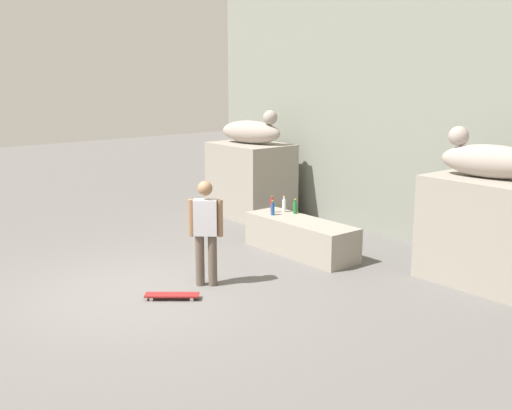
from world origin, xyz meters
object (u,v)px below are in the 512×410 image
(skateboard, at_px, (172,295))
(bottle_green, at_px, (295,208))
(bottle_clear, at_px, (284,205))
(statue_reclining_left, at_px, (252,131))
(bottle_blue, at_px, (273,209))
(bottle_red, at_px, (272,205))
(statue_reclining_right, at_px, (489,160))
(skater, at_px, (206,229))

(skateboard, relative_size, bottle_green, 2.63)
(skateboard, height_order, bottle_clear, bottle_clear)
(statue_reclining_left, distance_m, bottle_blue, 2.94)
(statue_reclining_left, bearing_deg, skateboard, -64.27)
(statue_reclining_left, bearing_deg, bottle_clear, -37.36)
(bottle_clear, xyz_separation_m, bottle_red, (-0.11, -0.21, 0.01))
(bottle_clear, xyz_separation_m, bottle_blue, (0.06, -0.34, -0.01))
(statue_reclining_right, relative_size, bottle_green, 5.91)
(skateboard, bearing_deg, skater, 53.65)
(statue_reclining_right, relative_size, bottle_red, 5.10)
(statue_reclining_left, bearing_deg, bottle_blue, -43.50)
(skater, relative_size, bottle_blue, 5.89)
(bottle_green, distance_m, bottle_clear, 0.25)
(skateboard, xyz_separation_m, bottle_clear, (-1.23, 3.30, 0.70))
(skateboard, distance_m, bottle_clear, 3.59)
(skateboard, bearing_deg, bottle_blue, 60.94)
(skater, distance_m, bottle_red, 2.61)
(bottle_clear, height_order, bottle_blue, bottle_clear)
(skater, height_order, skateboard, skater)
(statue_reclining_right, relative_size, bottle_clear, 5.37)
(skateboard, height_order, bottle_blue, bottle_blue)
(statue_reclining_right, height_order, skater, statue_reclining_right)
(bottle_clear, bearing_deg, skateboard, -69.54)
(statue_reclining_left, height_order, bottle_clear, statue_reclining_left)
(statue_reclining_right, xyz_separation_m, skateboard, (-2.41, -4.30, -1.90))
(bottle_blue, xyz_separation_m, bottle_red, (-0.18, 0.13, 0.02))
(skater, height_order, bottle_clear, skater)
(bottle_blue, bearing_deg, bottle_red, 142.86)
(statue_reclining_right, distance_m, bottle_clear, 3.97)
(bottle_green, relative_size, bottle_blue, 1.00)
(statue_reclining_left, relative_size, bottle_blue, 5.95)
(statue_reclining_left, relative_size, bottle_clear, 5.40)
(skater, distance_m, skateboard, 1.16)
(statue_reclining_right, distance_m, bottle_blue, 4.02)
(statue_reclining_right, relative_size, skater, 1.00)
(statue_reclining_left, xyz_separation_m, bottle_clear, (2.25, -1.01, -1.20))
(skater, bearing_deg, bottle_red, 67.72)
(bottle_green, height_order, bottle_blue, same)
(statue_reclining_right, relative_size, bottle_blue, 5.91)
(skateboard, xyz_separation_m, bottle_green, (-1.00, 3.38, 0.69))
(bottle_red, bearing_deg, skater, -63.73)
(statue_reclining_right, xyz_separation_m, bottle_blue, (-3.58, -1.34, -1.22))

